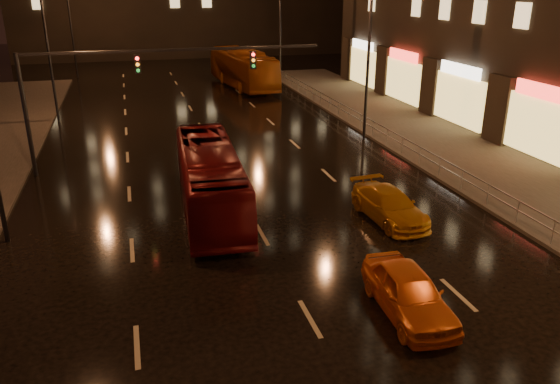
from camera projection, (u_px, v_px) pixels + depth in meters
name	position (u px, v px, depth m)	size (l,w,h in m)	color
ground	(220.00, 160.00, 30.59)	(140.00, 140.00, 0.00)	black
sidewalk_right	(483.00, 166.00, 29.42)	(7.00, 70.00, 0.15)	#38332D
traffic_signal	(117.00, 79.00, 27.62)	(15.31, 0.32, 6.20)	black
railing_right	(403.00, 141.00, 31.00)	(0.05, 56.00, 1.00)	#99999E
bus_red	(210.00, 178.00, 23.58)	(2.39, 10.21, 2.84)	#600D11
bus_curb	(243.00, 68.00, 51.44)	(2.88, 12.32, 3.43)	#8E400E
taxi_near	(409.00, 292.00, 16.23)	(1.69, 4.20, 1.43)	orange
taxi_far	(389.00, 205.00, 22.72)	(1.81, 4.45, 1.29)	#C27912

